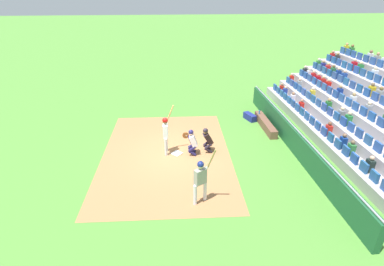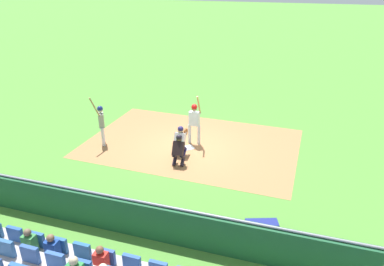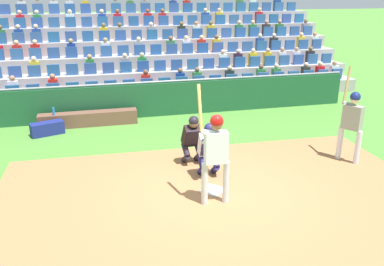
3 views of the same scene
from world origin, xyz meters
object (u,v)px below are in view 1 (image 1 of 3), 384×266
Objects in this scene: dugout_bench at (265,124)px; on_deck_batter at (201,177)px; home_plate_marker at (177,153)px; batter_at_plate at (166,131)px; equipment_duffel_bag at (250,117)px; catcher_crouching at (192,141)px; water_bottle_on_bench at (259,112)px; home_plate_umpire at (207,139)px.

dugout_bench is 7.64m from on_deck_batter.
home_plate_marker is 3.91m from on_deck_batter.
equipment_duffel_bag is at bearing -54.66° from batter_at_plate.
home_plate_marker is 0.34× the size of catcher_crouching.
equipment_duffel_bag is at bearing -27.41° from on_deck_batter.
catcher_crouching is 5.62m from water_bottle_on_bench.
home_plate_umpire is at bearing -87.06° from home_plate_marker.
catcher_crouching is 3.60m from on_deck_batter.
water_bottle_on_bench is at bearing -55.17° from home_plate_marker.
water_bottle_on_bench reaches higher than home_plate_marker.
equipment_duffel_bag is (1.18, 0.58, -0.03)m from dugout_bench.
water_bottle_on_bench is at bearing -50.12° from catcher_crouching.
dugout_bench is (2.43, -3.65, -0.47)m from home_plate_umpire.
dugout_bench is at bearing -174.77° from water_bottle_on_bench.
dugout_bench is (2.50, -5.12, 0.20)m from home_plate_marker.
dugout_bench reaches higher than equipment_duffel_bag.
equipment_duffel_bag is 0.41× the size of on_deck_batter.
catcher_crouching is 5.14m from dugout_bench.
catcher_crouching is 0.78m from home_plate_umpire.
dugout_bench is at bearing -59.41° from catcher_crouching.
catcher_crouching reaches higher than dugout_bench.
equipment_duffel_bag is 8.35m from on_deck_batter.
on_deck_batter reaches higher than home_plate_umpire.
home_plate_umpire is at bearing 133.91° from water_bottle_on_bench.
home_plate_marker is at bearing 124.83° from water_bottle_on_bench.
equipment_duffel_bag is at bearing -50.97° from home_plate_marker.
batter_at_plate is at bearing 17.64° from on_deck_batter.
home_plate_marker is 0.15× the size of dugout_bench.
batter_at_plate reaches higher than on_deck_batter.
on_deck_batter is (-3.80, -1.21, -0.06)m from batter_at_plate.
batter_at_plate is 6.24m from equipment_duffel_bag.
water_bottle_on_bench is at bearing -129.63° from equipment_duffel_bag.
dugout_bench is 12.54× the size of water_bottle_on_bench.
batter_at_plate is 2.02m from home_plate_umpire.
batter_at_plate is 2.54× the size of equipment_duffel_bag.
home_plate_marker is 6.15m from water_bottle_on_bench.
home_plate_marker is at bearing 92.94° from home_plate_umpire.
home_plate_umpire reaches higher than dugout_bench.
batter_at_plate reaches higher than home_plate_umpire.
home_plate_umpire is (-0.04, -1.96, -0.47)m from batter_at_plate.
dugout_bench is 1.32m from equipment_duffel_bag.
dugout_bench is (2.39, -5.61, -0.93)m from batter_at_plate.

